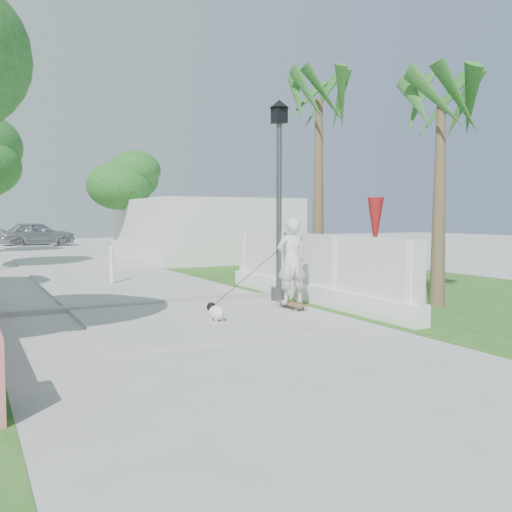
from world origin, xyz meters
TOP-DOWN VIEW (x-y plane):
  - ground at (0.00, 0.00)m, footprint 90.00×90.00m
  - path_strip at (0.00, 20.00)m, footprint 3.20×36.00m
  - curb at (0.00, 6.00)m, footprint 6.50×0.25m
  - grass_right at (7.00, 8.00)m, footprint 8.00×20.00m
  - lattice_fence at (3.40, 5.00)m, footprint 0.35×7.00m
  - building_right at (6.00, 18.00)m, footprint 6.00×8.00m
  - street_lamp at (2.90, 5.50)m, footprint 0.44×0.44m
  - bollard at (0.20, 10.00)m, footprint 0.14×0.14m
  - patio_umbrella at (4.80, 4.50)m, footprint 0.36×0.36m
  - tree_path_right at (3.22, 19.98)m, footprint 3.00×3.00m
  - palm_far at (4.60, 6.50)m, footprint 1.80×1.80m
  - palm_near at (5.40, 3.20)m, footprint 1.80×1.80m
  - skateboarder at (1.74, 4.16)m, footprint 2.37×1.12m
  - dog at (0.53, 3.56)m, footprint 0.28×0.55m
  - parked_car at (0.79, 33.07)m, footprint 4.58×1.90m

SIDE VIEW (x-z plane):
  - ground at x=0.00m, z-range 0.00..0.00m
  - grass_right at x=7.00m, z-range 0.00..0.01m
  - path_strip at x=0.00m, z-range 0.00..0.06m
  - curb at x=0.00m, z-range 0.00..0.10m
  - dog at x=0.53m, z-range 0.02..0.39m
  - lattice_fence at x=3.40m, z-range -0.21..1.29m
  - bollard at x=0.20m, z-range 0.04..1.13m
  - parked_car at x=0.79m, z-range 0.00..1.55m
  - skateboarder at x=1.74m, z-range -0.12..1.73m
  - building_right at x=6.00m, z-range 0.00..2.60m
  - patio_umbrella at x=4.80m, z-range 0.54..2.84m
  - street_lamp at x=2.90m, z-range 0.21..4.65m
  - tree_path_right at x=3.22m, z-range 1.10..5.89m
  - palm_near at x=5.40m, z-range 1.60..6.30m
  - palm_far at x=4.60m, z-range 1.83..7.13m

